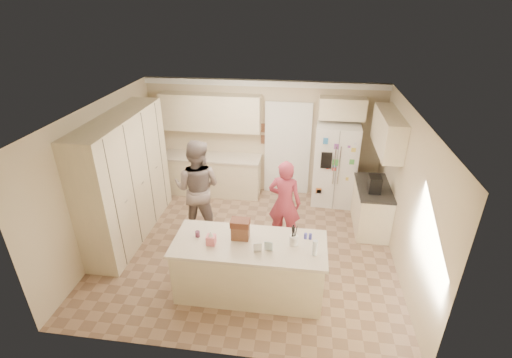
# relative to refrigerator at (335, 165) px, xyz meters

# --- Properties ---
(floor) EXTENTS (5.20, 4.60, 0.02)m
(floor) POSITION_rel_refrigerator_xyz_m (-1.61, -1.95, -0.91)
(floor) COLOR #94765D
(floor) RESTS_ON ground
(ceiling) EXTENTS (5.20, 4.60, 0.02)m
(ceiling) POSITION_rel_refrigerator_xyz_m (-1.61, -1.95, 1.71)
(ceiling) COLOR white
(ceiling) RESTS_ON wall_back
(wall_back) EXTENTS (5.20, 0.02, 2.60)m
(wall_back) POSITION_rel_refrigerator_xyz_m (-1.61, 0.36, 0.40)
(wall_back) COLOR beige
(wall_back) RESTS_ON ground
(wall_front) EXTENTS (5.20, 0.02, 2.60)m
(wall_front) POSITION_rel_refrigerator_xyz_m (-1.61, -4.26, 0.40)
(wall_front) COLOR beige
(wall_front) RESTS_ON ground
(wall_left) EXTENTS (0.02, 4.60, 2.60)m
(wall_left) POSITION_rel_refrigerator_xyz_m (-4.22, -1.95, 0.40)
(wall_left) COLOR beige
(wall_left) RESTS_ON ground
(wall_right) EXTENTS (0.02, 4.60, 2.60)m
(wall_right) POSITION_rel_refrigerator_xyz_m (1.00, -1.95, 0.40)
(wall_right) COLOR beige
(wall_right) RESTS_ON ground
(crown_back) EXTENTS (5.20, 0.08, 0.12)m
(crown_back) POSITION_rel_refrigerator_xyz_m (-1.61, 0.31, 1.63)
(crown_back) COLOR white
(crown_back) RESTS_ON wall_back
(pantry_bank) EXTENTS (0.60, 2.60, 2.35)m
(pantry_bank) POSITION_rel_refrigerator_xyz_m (-3.91, -1.75, 0.28)
(pantry_bank) COLOR beige
(pantry_bank) RESTS_ON floor
(back_base_cab) EXTENTS (2.20, 0.60, 0.88)m
(back_base_cab) POSITION_rel_refrigerator_xyz_m (-2.76, 0.05, -0.46)
(back_base_cab) COLOR beige
(back_base_cab) RESTS_ON floor
(back_countertop) EXTENTS (2.24, 0.63, 0.04)m
(back_countertop) POSITION_rel_refrigerator_xyz_m (-2.76, 0.04, 0.00)
(back_countertop) COLOR beige
(back_countertop) RESTS_ON back_base_cab
(back_upper_cab) EXTENTS (2.20, 0.35, 0.80)m
(back_upper_cab) POSITION_rel_refrigerator_xyz_m (-2.76, 0.18, 1.00)
(back_upper_cab) COLOR beige
(back_upper_cab) RESTS_ON wall_back
(doorway_opening) EXTENTS (0.90, 0.06, 2.10)m
(doorway_opening) POSITION_rel_refrigerator_xyz_m (-1.06, 0.33, 0.15)
(doorway_opening) COLOR black
(doorway_opening) RESTS_ON floor
(doorway_casing) EXTENTS (1.02, 0.03, 2.22)m
(doorway_casing) POSITION_rel_refrigerator_xyz_m (-1.06, 0.30, 0.15)
(doorway_casing) COLOR white
(doorway_casing) RESTS_ON floor
(wall_frame_upper) EXTENTS (0.15, 0.02, 0.20)m
(wall_frame_upper) POSITION_rel_refrigerator_xyz_m (-1.59, 0.32, 0.65)
(wall_frame_upper) COLOR brown
(wall_frame_upper) RESTS_ON wall_back
(wall_frame_lower) EXTENTS (0.15, 0.02, 0.20)m
(wall_frame_lower) POSITION_rel_refrigerator_xyz_m (-1.59, 0.32, 0.38)
(wall_frame_lower) COLOR brown
(wall_frame_lower) RESTS_ON wall_back
(refrigerator) EXTENTS (0.94, 0.75, 1.80)m
(refrigerator) POSITION_rel_refrigerator_xyz_m (0.00, 0.00, 0.00)
(refrigerator) COLOR white
(refrigerator) RESTS_ON floor
(fridge_seam) EXTENTS (0.02, 0.02, 1.78)m
(fridge_seam) POSITION_rel_refrigerator_xyz_m (0.00, -0.36, 0.00)
(fridge_seam) COLOR gray
(fridge_seam) RESTS_ON refrigerator
(fridge_dispenser) EXTENTS (0.22, 0.03, 0.35)m
(fridge_dispenser) POSITION_rel_refrigerator_xyz_m (-0.22, -0.37, 0.25)
(fridge_dispenser) COLOR black
(fridge_dispenser) RESTS_ON refrigerator
(fridge_handle_l) EXTENTS (0.02, 0.02, 0.85)m
(fridge_handle_l) POSITION_rel_refrigerator_xyz_m (-0.05, -0.37, 0.15)
(fridge_handle_l) COLOR silver
(fridge_handle_l) RESTS_ON refrigerator
(fridge_handle_r) EXTENTS (0.02, 0.02, 0.85)m
(fridge_handle_r) POSITION_rel_refrigerator_xyz_m (0.05, -0.37, 0.15)
(fridge_handle_r) COLOR silver
(fridge_handle_r) RESTS_ON refrigerator
(over_fridge_cab) EXTENTS (0.95, 0.35, 0.45)m
(over_fridge_cab) POSITION_rel_refrigerator_xyz_m (0.04, 0.18, 1.20)
(over_fridge_cab) COLOR beige
(over_fridge_cab) RESTS_ON wall_back
(right_base_cab) EXTENTS (0.60, 1.20, 0.88)m
(right_base_cab) POSITION_rel_refrigerator_xyz_m (0.69, -0.95, -0.46)
(right_base_cab) COLOR beige
(right_base_cab) RESTS_ON floor
(right_countertop) EXTENTS (0.63, 1.24, 0.04)m
(right_countertop) POSITION_rel_refrigerator_xyz_m (0.68, -0.95, 0.00)
(right_countertop) COLOR #2D2B28
(right_countertop) RESTS_ON right_base_cab
(right_upper_cab) EXTENTS (0.35, 1.50, 0.70)m
(right_upper_cab) POSITION_rel_refrigerator_xyz_m (0.82, -0.75, 1.05)
(right_upper_cab) COLOR beige
(right_upper_cab) RESTS_ON wall_right
(coffee_maker) EXTENTS (0.22, 0.28, 0.30)m
(coffee_maker) POSITION_rel_refrigerator_xyz_m (0.64, -1.15, 0.17)
(coffee_maker) COLOR black
(coffee_maker) RESTS_ON right_countertop
(island_base) EXTENTS (2.20, 0.90, 0.88)m
(island_base) POSITION_rel_refrigerator_xyz_m (-1.41, -3.05, -0.46)
(island_base) COLOR beige
(island_base) RESTS_ON floor
(island_top) EXTENTS (2.28, 0.96, 0.05)m
(island_top) POSITION_rel_refrigerator_xyz_m (-1.41, -3.05, 0.00)
(island_top) COLOR beige
(island_top) RESTS_ON island_base
(utensil_crock) EXTENTS (0.13, 0.13, 0.15)m
(utensil_crock) POSITION_rel_refrigerator_xyz_m (-0.76, -3.00, 0.10)
(utensil_crock) COLOR white
(utensil_crock) RESTS_ON island_top
(tissue_box) EXTENTS (0.13, 0.13, 0.14)m
(tissue_box) POSITION_rel_refrigerator_xyz_m (-1.96, -3.15, 0.10)
(tissue_box) COLOR #ED7483
(tissue_box) RESTS_ON island_top
(tissue_plume) EXTENTS (0.08, 0.08, 0.08)m
(tissue_plume) POSITION_rel_refrigerator_xyz_m (-1.96, -3.15, 0.20)
(tissue_plume) COLOR white
(tissue_plume) RESTS_ON tissue_box
(dollhouse_body) EXTENTS (0.26, 0.18, 0.22)m
(dollhouse_body) POSITION_rel_refrigerator_xyz_m (-1.56, -2.95, 0.14)
(dollhouse_body) COLOR brown
(dollhouse_body) RESTS_ON island_top
(dollhouse_roof) EXTENTS (0.28, 0.20, 0.10)m
(dollhouse_roof) POSITION_rel_refrigerator_xyz_m (-1.56, -2.95, 0.30)
(dollhouse_roof) COLOR #592D1E
(dollhouse_roof) RESTS_ON dollhouse_body
(jam_jar) EXTENTS (0.07, 0.07, 0.09)m
(jam_jar) POSITION_rel_refrigerator_xyz_m (-2.21, -3.00, 0.07)
(jam_jar) COLOR #59263F
(jam_jar) RESTS_ON island_top
(greeting_card_a) EXTENTS (0.12, 0.06, 0.16)m
(greeting_card_a) POSITION_rel_refrigerator_xyz_m (-1.26, -3.25, 0.11)
(greeting_card_a) COLOR white
(greeting_card_a) RESTS_ON island_top
(greeting_card_b) EXTENTS (0.12, 0.05, 0.16)m
(greeting_card_b) POSITION_rel_refrigerator_xyz_m (-1.11, -3.20, 0.11)
(greeting_card_b) COLOR silver
(greeting_card_b) RESTS_ON island_top
(water_bottle) EXTENTS (0.07, 0.07, 0.24)m
(water_bottle) POSITION_rel_refrigerator_xyz_m (-0.46, -3.20, 0.14)
(water_bottle) COLOR silver
(water_bottle) RESTS_ON island_top
(shaker_salt) EXTENTS (0.05, 0.05, 0.09)m
(shaker_salt) POSITION_rel_refrigerator_xyz_m (-0.59, -2.83, 0.07)
(shaker_salt) COLOR #4143B0
(shaker_salt) RESTS_ON island_top
(shaker_pepper) EXTENTS (0.05, 0.05, 0.09)m
(shaker_pepper) POSITION_rel_refrigerator_xyz_m (-0.52, -2.83, 0.07)
(shaker_pepper) COLOR #4143B0
(shaker_pepper) RESTS_ON island_top
(teen_boy) EXTENTS (0.97, 0.78, 1.89)m
(teen_boy) POSITION_rel_refrigerator_xyz_m (-2.63, -1.52, 0.05)
(teen_boy) COLOR gray
(teen_boy) RESTS_ON floor
(teen_girl) EXTENTS (0.65, 0.48, 1.65)m
(teen_girl) POSITION_rel_refrigerator_xyz_m (-0.98, -1.64, -0.07)
(teen_girl) COLOR #A23348
(teen_girl) RESTS_ON floor
(fridge_magnets) EXTENTS (0.76, 0.02, 1.44)m
(fridge_magnets) POSITION_rel_refrigerator_xyz_m (0.00, -0.36, 0.00)
(fridge_magnets) COLOR tan
(fridge_magnets) RESTS_ON refrigerator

